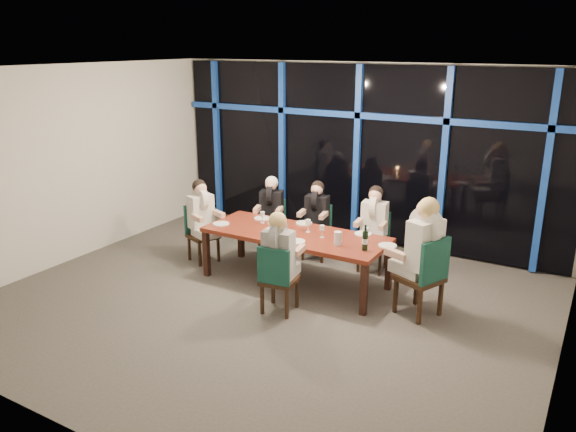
{
  "coord_description": "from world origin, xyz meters",
  "views": [
    {
      "loc": [
        3.64,
        -5.66,
        3.3
      ],
      "look_at": [
        0.0,
        0.6,
        1.05
      ],
      "focal_mm": 35.0,
      "sensor_mm": 36.0,
      "label": 1
    }
  ],
  "objects_px": {
    "chair_near_mid": "(277,276)",
    "diner_far_left": "(271,204)",
    "chair_end_right": "(426,273)",
    "diner_far_mid": "(316,209)",
    "chair_far_right": "(374,237)",
    "water_pitcher": "(338,238)",
    "chair_end_left": "(200,230)",
    "chair_far_mid": "(318,228)",
    "diner_end_right": "(423,239)",
    "wine_bottle": "(365,241)",
    "chair_far_left": "(272,223)",
    "diner_end_left": "(202,209)",
    "diner_near_mid": "(279,247)",
    "dining_table": "(295,237)",
    "diner_far_right": "(374,216)"
  },
  "relations": [
    {
      "from": "chair_end_right",
      "to": "diner_end_left",
      "type": "bearing_deg",
      "value": -68.69
    },
    {
      "from": "chair_end_left",
      "to": "diner_far_mid",
      "type": "xyz_separation_m",
      "value": [
        1.54,
        0.96,
        0.32
      ]
    },
    {
      "from": "chair_far_right",
      "to": "diner_far_mid",
      "type": "xyz_separation_m",
      "value": [
        -0.95,
        -0.07,
        0.32
      ]
    },
    {
      "from": "chair_end_right",
      "to": "chair_near_mid",
      "type": "bearing_deg",
      "value": -39.49
    },
    {
      "from": "dining_table",
      "to": "diner_far_right",
      "type": "relative_size",
      "value": 3.01
    },
    {
      "from": "chair_far_right",
      "to": "chair_near_mid",
      "type": "xyz_separation_m",
      "value": [
        -0.49,
        -2.01,
        0.01
      ]
    },
    {
      "from": "chair_far_right",
      "to": "chair_end_left",
      "type": "bearing_deg",
      "value": -164.49
    },
    {
      "from": "chair_end_left",
      "to": "diner_far_left",
      "type": "height_order",
      "value": "diner_far_left"
    },
    {
      "from": "chair_near_mid",
      "to": "water_pitcher",
      "type": "distance_m",
      "value": 0.98
    },
    {
      "from": "diner_near_mid",
      "to": "diner_far_left",
      "type": "bearing_deg",
      "value": -62.77
    },
    {
      "from": "diner_far_mid",
      "to": "wine_bottle",
      "type": "xyz_separation_m",
      "value": [
        1.28,
        -1.13,
        0.06
      ]
    },
    {
      "from": "diner_far_right",
      "to": "diner_end_right",
      "type": "xyz_separation_m",
      "value": [
        1.05,
        -1.06,
        0.15
      ]
    },
    {
      "from": "diner_far_left",
      "to": "diner_end_right",
      "type": "bearing_deg",
      "value": -36.41
    },
    {
      "from": "dining_table",
      "to": "chair_far_mid",
      "type": "height_order",
      "value": "chair_far_mid"
    },
    {
      "from": "diner_far_right",
      "to": "diner_end_right",
      "type": "bearing_deg",
      "value": -52.11
    },
    {
      "from": "chair_far_right",
      "to": "diner_near_mid",
      "type": "relative_size",
      "value": 1.0
    },
    {
      "from": "chair_far_right",
      "to": "diner_near_mid",
      "type": "distance_m",
      "value": 2.03
    },
    {
      "from": "dining_table",
      "to": "chair_far_mid",
      "type": "distance_m",
      "value": 1.09
    },
    {
      "from": "chair_end_right",
      "to": "diner_far_mid",
      "type": "distance_m",
      "value": 2.37
    },
    {
      "from": "chair_end_left",
      "to": "chair_end_right",
      "type": "distance_m",
      "value": 3.63
    },
    {
      "from": "chair_far_left",
      "to": "chair_near_mid",
      "type": "relative_size",
      "value": 0.95
    },
    {
      "from": "chair_end_left",
      "to": "diner_end_left",
      "type": "bearing_deg",
      "value": -90.0
    },
    {
      "from": "wine_bottle",
      "to": "diner_end_right",
      "type": "bearing_deg",
      "value": 5.29
    },
    {
      "from": "chair_far_left",
      "to": "chair_near_mid",
      "type": "height_order",
      "value": "chair_near_mid"
    },
    {
      "from": "chair_near_mid",
      "to": "diner_far_left",
      "type": "height_order",
      "value": "diner_far_left"
    },
    {
      "from": "dining_table",
      "to": "chair_near_mid",
      "type": "height_order",
      "value": "chair_near_mid"
    },
    {
      "from": "chair_far_mid",
      "to": "water_pitcher",
      "type": "xyz_separation_m",
      "value": [
        0.91,
        -1.2,
        0.36
      ]
    },
    {
      "from": "chair_end_left",
      "to": "diner_end_left",
      "type": "relative_size",
      "value": 1.03
    },
    {
      "from": "diner_far_left",
      "to": "wine_bottle",
      "type": "relative_size",
      "value": 2.49
    },
    {
      "from": "chair_far_mid",
      "to": "water_pitcher",
      "type": "relative_size",
      "value": 4.69
    },
    {
      "from": "chair_far_right",
      "to": "diner_far_left",
      "type": "relative_size",
      "value": 1.05
    },
    {
      "from": "chair_far_mid",
      "to": "chair_near_mid",
      "type": "bearing_deg",
      "value": -85.43
    },
    {
      "from": "chair_far_mid",
      "to": "diner_end_right",
      "type": "relative_size",
      "value": 0.83
    },
    {
      "from": "chair_end_left",
      "to": "wine_bottle",
      "type": "distance_m",
      "value": 2.86
    },
    {
      "from": "diner_end_left",
      "to": "diner_near_mid",
      "type": "distance_m",
      "value": 2.11
    },
    {
      "from": "chair_far_left",
      "to": "diner_far_left",
      "type": "bearing_deg",
      "value": -90.0
    },
    {
      "from": "diner_far_left",
      "to": "diner_far_mid",
      "type": "height_order",
      "value": "diner_far_left"
    },
    {
      "from": "chair_far_right",
      "to": "wine_bottle",
      "type": "bearing_deg",
      "value": -81.19
    },
    {
      "from": "chair_far_left",
      "to": "chair_end_right",
      "type": "bearing_deg",
      "value": -37.66
    },
    {
      "from": "diner_far_mid",
      "to": "chair_near_mid",
      "type": "bearing_deg",
      "value": -85.27
    },
    {
      "from": "chair_far_right",
      "to": "diner_far_right",
      "type": "distance_m",
      "value": 0.36
    },
    {
      "from": "chair_end_right",
      "to": "diner_near_mid",
      "type": "relative_size",
      "value": 1.19
    },
    {
      "from": "chair_near_mid",
      "to": "diner_end_right",
      "type": "height_order",
      "value": "diner_end_right"
    },
    {
      "from": "chair_near_mid",
      "to": "wine_bottle",
      "type": "height_order",
      "value": "wine_bottle"
    },
    {
      "from": "diner_end_left",
      "to": "water_pitcher",
      "type": "bearing_deg",
      "value": -71.64
    },
    {
      "from": "chair_far_left",
      "to": "chair_far_right",
      "type": "xyz_separation_m",
      "value": [
        1.72,
        0.14,
        0.01
      ]
    },
    {
      "from": "chair_far_right",
      "to": "water_pitcher",
      "type": "xyz_separation_m",
      "value": [
        -0.05,
        -1.2,
        0.35
      ]
    },
    {
      "from": "chair_near_mid",
      "to": "diner_end_left",
      "type": "relative_size",
      "value": 1.05
    },
    {
      "from": "dining_table",
      "to": "diner_end_left",
      "type": "height_order",
      "value": "diner_end_left"
    },
    {
      "from": "chair_far_mid",
      "to": "diner_far_right",
      "type": "relative_size",
      "value": 0.99
    }
  ]
}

